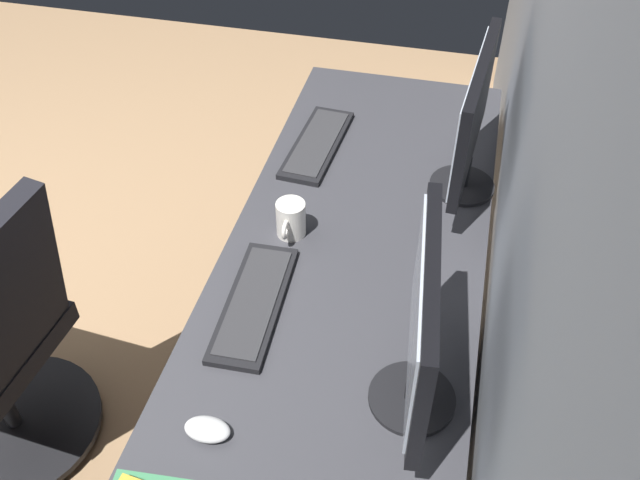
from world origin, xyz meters
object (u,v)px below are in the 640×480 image
drawer_pedestal (343,402)px  coffee_mug (291,219)px  keyboard_spare (317,144)px  mouse_main (207,429)px  monitor_primary (473,118)px  keyboard_main (254,303)px  monitor_secondary (421,328)px

drawer_pedestal → coffee_mug: (-0.27, -0.22, 0.44)m
keyboard_spare → mouse_main: mouse_main is taller
monitor_primary → keyboard_spare: monitor_primary is taller
mouse_main → coffee_mug: size_ratio=0.84×
monitor_primary → keyboard_spare: bearing=-102.3°
keyboard_main → coffee_mug: 0.29m
drawer_pedestal → mouse_main: (0.40, -0.23, 0.40)m
mouse_main → coffee_mug: bearing=179.5°
monitor_primary → keyboard_spare: (-0.11, -0.49, -0.24)m
monitor_secondary → keyboard_spare: bearing=-154.2°
mouse_main → monitor_secondary: bearing=114.6°
drawer_pedestal → keyboard_spare: 0.85m
monitor_primary → monitor_secondary: 0.81m
monitor_primary → mouse_main: bearing=-24.8°
mouse_main → drawer_pedestal: bearing=150.7°
coffee_mug → monitor_secondary: bearing=40.8°
keyboard_main → keyboard_spare: (-0.73, -0.01, 0.00)m
monitor_secondary → keyboard_main: monitor_secondary is taller
monitor_primary → drawer_pedestal: bearing=-21.5°
drawer_pedestal → monitor_primary: bearing=158.5°
keyboard_spare → mouse_main: 1.11m
keyboard_spare → coffee_mug: size_ratio=3.45×
keyboard_main → monitor_primary: bearing=142.4°
monitor_primary → coffee_mug: size_ratio=4.38×
drawer_pedestal → monitor_secondary: 0.70m
monitor_primary → keyboard_main: monitor_primary is taller
keyboard_spare → drawer_pedestal: bearing=19.3°
monitor_primary → mouse_main: (1.00, -0.46, -0.23)m
drawer_pedestal → coffee_mug: 0.56m
monitor_secondary → monitor_primary: bearing=176.9°
keyboard_main → monitor_secondary: bearing=66.3°
keyboard_main → keyboard_spare: bearing=-179.3°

